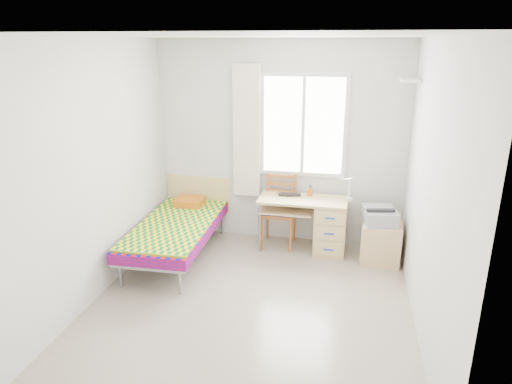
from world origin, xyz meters
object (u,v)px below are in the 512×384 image
bed (179,226)px  cabinet (381,243)px  desk (325,223)px  chair (280,206)px  printer (380,215)px

bed → cabinet: bearing=6.1°
desk → cabinet: bearing=-13.3°
desk → cabinet: 0.72m
cabinet → desk: bearing=170.1°
desk → chair: chair is taller
chair → printer: chair is taller
bed → cabinet: (2.45, 0.32, -0.14)m
bed → chair: chair is taller
printer → bed: bearing=177.5°
chair → bed: bearing=-153.6°
chair → cabinet: size_ratio=1.90×
cabinet → printer: printer is taller
bed → chair: (1.17, 0.60, 0.14)m
bed → printer: size_ratio=3.88×
chair → printer: size_ratio=1.95×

